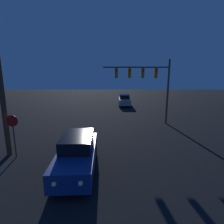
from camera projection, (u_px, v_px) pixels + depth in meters
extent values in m
cube|color=navy|center=(77.00, 156.00, 8.42)|extent=(1.88, 4.68, 0.80)
cube|color=black|center=(78.00, 141.00, 8.50)|extent=(1.53, 2.36, 0.60)
cylinder|color=black|center=(92.00, 181.00, 7.13)|extent=(0.21, 0.62, 0.61)
cylinder|color=black|center=(53.00, 182.00, 7.07)|extent=(0.21, 0.62, 0.61)
cylinder|color=black|center=(95.00, 151.00, 9.93)|extent=(0.21, 0.62, 0.61)
cylinder|color=black|center=(68.00, 152.00, 9.86)|extent=(0.21, 0.62, 0.61)
sphere|color=#F9EFC6|center=(81.00, 184.00, 6.15)|extent=(0.18, 0.18, 0.18)
sphere|color=#F9EFC6|center=(54.00, 184.00, 6.11)|extent=(0.18, 0.18, 0.18)
cube|color=#99999E|center=(125.00, 101.00, 26.95)|extent=(1.78, 4.65, 0.80)
cube|color=black|center=(125.00, 96.00, 27.03)|extent=(1.48, 2.33, 0.60)
cylinder|color=black|center=(130.00, 105.00, 25.61)|extent=(0.20, 0.62, 0.61)
cylinder|color=black|center=(120.00, 105.00, 25.64)|extent=(0.20, 0.62, 0.61)
cylinder|color=black|center=(129.00, 102.00, 28.41)|extent=(0.20, 0.62, 0.61)
cylinder|color=black|center=(119.00, 102.00, 28.45)|extent=(0.20, 0.62, 0.61)
sphere|color=#F9EFC6|center=(129.00, 103.00, 24.64)|extent=(0.18, 0.18, 0.18)
sphere|color=#F9EFC6|center=(122.00, 103.00, 24.66)|extent=(0.18, 0.18, 0.18)
cylinder|color=brown|center=(168.00, 92.00, 16.30)|extent=(0.18, 0.18, 6.00)
cube|color=brown|center=(136.00, 67.00, 15.84)|extent=(6.02, 0.12, 0.12)
cube|color=#A57F14|center=(156.00, 73.00, 15.94)|extent=(0.28, 0.28, 0.90)
cylinder|color=red|center=(157.00, 71.00, 15.75)|extent=(0.20, 0.02, 0.20)
cube|color=#A57F14|center=(143.00, 73.00, 15.94)|extent=(0.28, 0.28, 0.90)
cylinder|color=red|center=(143.00, 71.00, 15.76)|extent=(0.20, 0.02, 0.20)
cube|color=#A57F14|center=(130.00, 73.00, 15.94)|extent=(0.28, 0.28, 0.90)
cylinder|color=red|center=(130.00, 71.00, 15.76)|extent=(0.20, 0.02, 0.20)
cube|color=#A57F14|center=(117.00, 73.00, 15.95)|extent=(0.28, 0.28, 0.90)
cylinder|color=red|center=(117.00, 71.00, 15.76)|extent=(0.20, 0.02, 0.20)
cylinder|color=brown|center=(14.00, 137.00, 9.63)|extent=(0.07, 0.07, 2.44)
cylinder|color=red|center=(12.00, 121.00, 9.42)|extent=(0.64, 0.03, 0.64)
cylinder|color=#4C3823|center=(0.00, 73.00, 9.25)|extent=(0.28, 0.28, 9.32)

